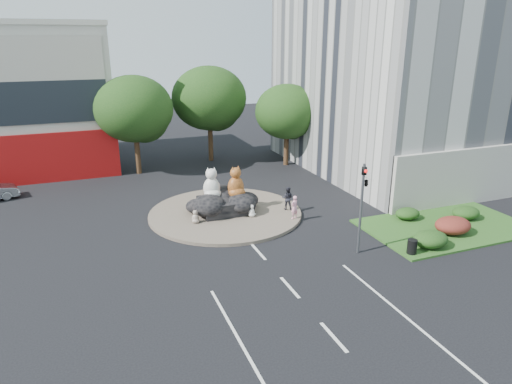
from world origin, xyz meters
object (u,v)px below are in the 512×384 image
(pedestrian_pink, at_px, (294,207))
(kitten_calico, at_px, (195,216))
(kitten_white, at_px, (252,210))
(cat_tabby, at_px, (236,182))
(litter_bin, at_px, (412,247))
(pedestrian_dark, at_px, (287,198))
(cat_white, at_px, (212,183))

(pedestrian_pink, bearing_deg, kitten_calico, -35.42)
(kitten_calico, distance_m, pedestrian_pink, 6.22)
(kitten_white, height_order, pedestrian_pink, pedestrian_pink)
(cat_tabby, relative_size, litter_bin, 2.71)
(litter_bin, bearing_deg, pedestrian_dark, 112.99)
(pedestrian_pink, relative_size, litter_bin, 1.94)
(cat_white, height_order, cat_tabby, cat_white)
(pedestrian_pink, bearing_deg, litter_bin, 98.95)
(cat_tabby, bearing_deg, pedestrian_dark, -30.35)
(cat_white, distance_m, pedestrian_pink, 5.58)
(cat_white, distance_m, kitten_calico, 2.65)
(kitten_calico, relative_size, litter_bin, 1.09)
(pedestrian_dark, xyz_separation_m, litter_bin, (3.50, -8.25, -0.47))
(kitten_calico, height_order, litter_bin, kitten_calico)
(pedestrian_pink, distance_m, litter_bin, 7.63)
(kitten_calico, xyz_separation_m, pedestrian_pink, (6.01, -1.57, 0.33))
(kitten_white, distance_m, litter_bin, 10.02)
(kitten_calico, height_order, kitten_white, kitten_white)
(cat_white, distance_m, litter_bin, 12.85)
(pedestrian_pink, xyz_separation_m, litter_bin, (3.78, -6.61, -0.45))
(cat_tabby, bearing_deg, kitten_white, -81.17)
(kitten_calico, relative_size, pedestrian_pink, 0.56)
(cat_white, relative_size, kitten_calico, 2.49)
(pedestrian_pink, height_order, pedestrian_dark, pedestrian_dark)
(cat_tabby, height_order, litter_bin, cat_tabby)
(cat_tabby, height_order, pedestrian_dark, cat_tabby)
(pedestrian_dark, bearing_deg, pedestrian_pink, 112.52)
(cat_white, height_order, pedestrian_pink, cat_white)
(cat_tabby, bearing_deg, pedestrian_pink, -54.16)
(litter_bin, bearing_deg, cat_white, 130.43)
(cat_white, relative_size, kitten_white, 2.48)
(kitten_calico, relative_size, pedestrian_dark, 0.55)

